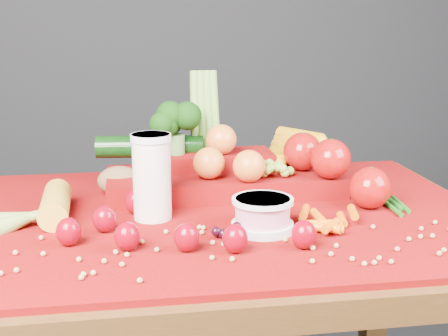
{
  "coord_description": "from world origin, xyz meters",
  "views": [
    {
      "loc": [
        -0.2,
        -1.19,
        1.16
      ],
      "look_at": [
        0.0,
        0.02,
        0.85
      ],
      "focal_mm": 50.0,
      "sensor_mm": 36.0,
      "label": 1
    }
  ],
  "objects": [
    {
      "name": "table",
      "position": [
        0.0,
        0.0,
        0.66
      ],
      "size": [
        1.1,
        0.8,
        0.75
      ],
      "color": "#351C0C",
      "rests_on": "ground"
    },
    {
      "name": "red_cloth",
      "position": [
        0.0,
        0.0,
        0.76
      ],
      "size": [
        1.05,
        0.75,
        0.01
      ],
      "primitive_type": "cube",
      "color": "#6E0308",
      "rests_on": "table"
    },
    {
      "name": "milk_glass",
      "position": [
        -0.15,
        -0.01,
        0.85
      ],
      "size": [
        0.08,
        0.08,
        0.17
      ],
      "rotation": [
        0.0,
        0.0,
        0.43
      ],
      "color": "beige",
      "rests_on": "red_cloth"
    },
    {
      "name": "yogurt_bowl",
      "position": [
        0.05,
        -0.12,
        0.8
      ],
      "size": [
        0.12,
        0.12,
        0.06
      ],
      "rotation": [
        0.0,
        0.0,
        -0.24
      ],
      "color": "silver",
      "rests_on": "red_cloth"
    },
    {
      "name": "strawberry_scatter",
      "position": [
        -0.13,
        -0.15,
        0.79
      ],
      "size": [
        0.44,
        0.28,
        0.05
      ],
      "color": "maroon",
      "rests_on": "red_cloth"
    },
    {
      "name": "dark_grape_cluster",
      "position": [
        -0.02,
        -0.14,
        0.78
      ],
      "size": [
        0.06,
        0.05,
        0.03
      ],
      "primitive_type": null,
      "color": "black",
      "rests_on": "red_cloth"
    },
    {
      "name": "soybean_scatter",
      "position": [
        0.0,
        -0.2,
        0.77
      ],
      "size": [
        0.84,
        0.24,
        0.01
      ],
      "primitive_type": null,
      "color": "#AD8A4A",
      "rests_on": "red_cloth"
    },
    {
      "name": "corn_ear",
      "position": [
        -0.37,
        -0.01,
        0.78
      ],
      "size": [
        0.19,
        0.23,
        0.06
      ],
      "rotation": [
        0.0,
        0.0,
        1.61
      ],
      "color": "gold",
      "rests_on": "red_cloth"
    },
    {
      "name": "potato",
      "position": [
        -0.21,
        0.16,
        0.79
      ],
      "size": [
        0.1,
        0.07,
        0.06
      ],
      "primitive_type": "ellipsoid",
      "color": "brown",
      "rests_on": "red_cloth"
    },
    {
      "name": "baby_carrot_pile",
      "position": [
        0.19,
        -0.12,
        0.78
      ],
      "size": [
        0.17,
        0.17,
        0.03
      ],
      "primitive_type": null,
      "color": "#D85A07",
      "rests_on": "red_cloth"
    },
    {
      "name": "green_bean_pile",
      "position": [
        0.35,
        -0.01,
        0.77
      ],
      "size": [
        0.14,
        0.12,
        0.01
      ],
      "primitive_type": null,
      "color": "#185714",
      "rests_on": "red_cloth"
    },
    {
      "name": "produce_mound",
      "position": [
        0.05,
        0.15,
        0.82
      ],
      "size": [
        0.61,
        0.36,
        0.27
      ],
      "color": "#6E0308",
      "rests_on": "red_cloth"
    }
  ]
}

